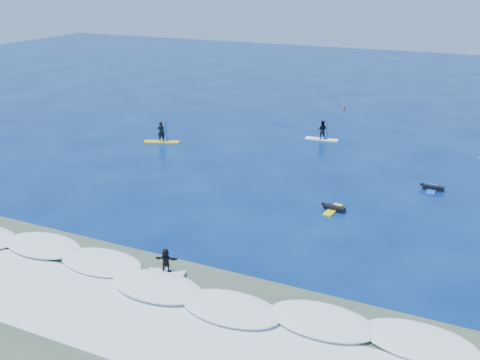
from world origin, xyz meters
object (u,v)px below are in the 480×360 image
at_px(prone_paddler_far, 432,188).
at_px(sup_paddler_left, 161,135).
at_px(sup_paddler_center, 322,132).
at_px(prone_paddler_near, 333,208).
at_px(marker_buoy, 344,107).
at_px(wave_surfer, 166,262).

bearing_deg(prone_paddler_far, sup_paddler_left, 86.37).
distance_m(sup_paddler_center, prone_paddler_near, 15.56).
bearing_deg(prone_paddler_far, marker_buoy, 29.72).
xyz_separation_m(prone_paddler_far, wave_surfer, (-10.94, -17.45, 0.64)).
bearing_deg(marker_buoy, prone_paddler_near, -77.22).
height_order(prone_paddler_near, wave_surfer, wave_surfer).
bearing_deg(sup_paddler_center, prone_paddler_near, -76.32).
bearing_deg(sup_paddler_center, wave_surfer, -96.41).
relative_size(sup_paddler_left, prone_paddler_near, 1.54).
height_order(sup_paddler_left, prone_paddler_far, sup_paddler_left).
relative_size(sup_paddler_left, marker_buoy, 5.49).
distance_m(sup_paddler_left, wave_surfer, 22.80).
bearing_deg(sup_paddler_left, prone_paddler_far, -24.30).
xyz_separation_m(sup_paddler_left, prone_paddler_far, (23.32, -1.70, -0.55)).
bearing_deg(wave_surfer, prone_paddler_far, 41.57).
bearing_deg(sup_paddler_center, prone_paddler_far, -44.25).
distance_m(sup_paddler_center, marker_buoy, 12.17).
bearing_deg(marker_buoy, prone_paddler_far, -60.82).
xyz_separation_m(prone_paddler_near, marker_buoy, (-6.08, 26.81, 0.11)).
distance_m(prone_paddler_near, marker_buoy, 27.49).
bearing_deg(prone_paddler_near, marker_buoy, 20.55).
height_order(sup_paddler_center, wave_surfer, sup_paddler_center).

